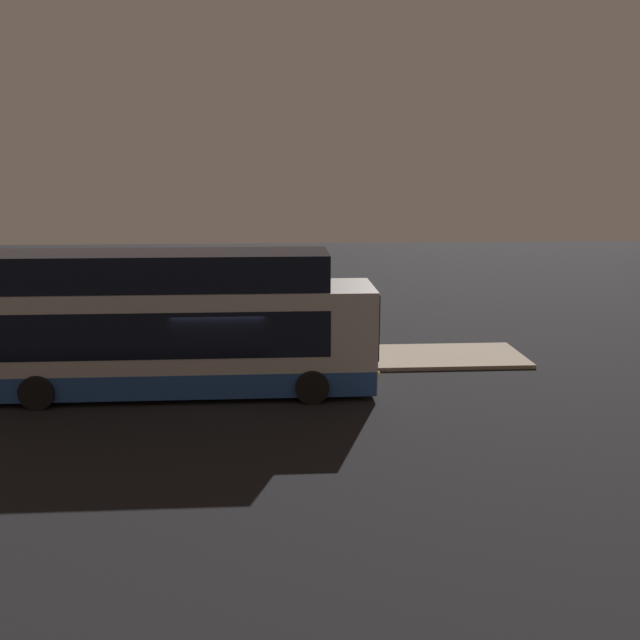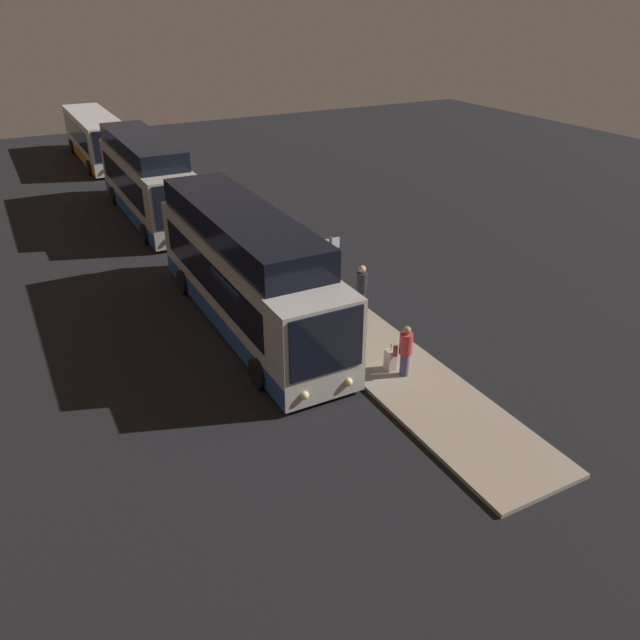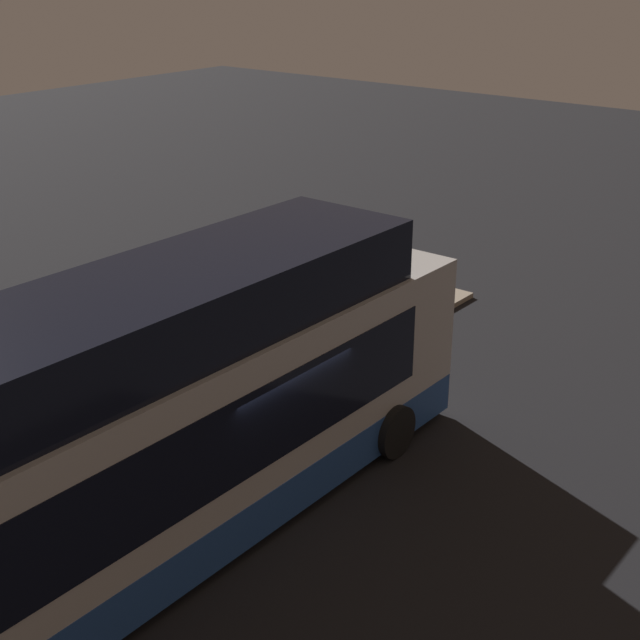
% 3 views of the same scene
% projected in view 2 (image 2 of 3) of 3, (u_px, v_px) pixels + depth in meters
% --- Properties ---
extents(ground, '(80.00, 80.00, 0.00)m').
position_uv_depth(ground, '(259.00, 341.00, 21.10)').
color(ground, black).
extents(platform, '(20.00, 2.82, 0.13)m').
position_uv_depth(platform, '(337.00, 320.00, 22.32)').
color(platform, gray).
rests_on(platform, ground).
extents(bus_lead, '(11.60, 2.86, 4.09)m').
position_uv_depth(bus_lead, '(246.00, 275.00, 21.48)').
color(bus_lead, '#B2ADA8').
rests_on(bus_lead, ground).
extents(bus_second, '(10.97, 2.73, 4.08)m').
position_uv_depth(bus_second, '(147.00, 182.00, 31.93)').
color(bus_second, '#B2ADA8').
rests_on(bus_second, ground).
extents(bus_third, '(11.07, 2.79, 3.09)m').
position_uv_depth(bus_third, '(96.00, 138.00, 43.04)').
color(bus_third, silver).
rests_on(bus_third, ground).
extents(passenger_boarding, '(0.61, 0.66, 1.67)m').
position_uv_depth(passenger_boarding, '(405.00, 349.00, 18.59)').
color(passenger_boarding, '#4C476B').
rests_on(passenger_boarding, platform).
extents(passenger_waiting, '(0.59, 0.64, 1.84)m').
position_uv_depth(passenger_waiting, '(362.00, 287.00, 22.24)').
color(passenger_waiting, '#2D2D33').
rests_on(passenger_waiting, platform).
extents(suitcase, '(0.34, 0.27, 0.91)m').
position_uv_depth(suitcase, '(390.00, 360.00, 19.12)').
color(suitcase, beige).
rests_on(suitcase, platform).
extents(sign_post, '(0.10, 0.74, 2.24)m').
position_uv_depth(sign_post, '(331.00, 258.00, 23.62)').
color(sign_post, '#4C4C51').
rests_on(sign_post, platform).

